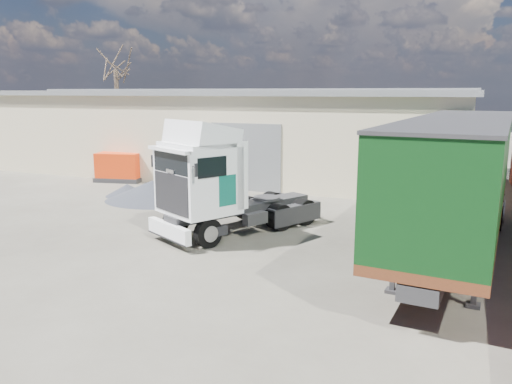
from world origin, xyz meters
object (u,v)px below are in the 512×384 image
at_px(bare_tree, 115,58).
at_px(orange_skip, 120,169).
at_px(tractor_unit, 217,187).
at_px(panel_van, 207,172).
at_px(box_trailer, 457,172).

bearing_deg(bare_tree, orange_skip, -52.15).
bearing_deg(orange_skip, tractor_unit, -49.35).
bearing_deg(bare_tree, panel_van, -37.14).
bearing_deg(orange_skip, bare_tree, 115.55).
bearing_deg(tractor_unit, box_trailer, 35.30).
distance_m(tractor_unit, box_trailer, 8.20).
relative_size(tractor_unit, panel_van, 1.36).
bearing_deg(bare_tree, box_trailer, -32.65).
bearing_deg(box_trailer, tractor_unit, -167.22).
height_order(bare_tree, tractor_unit, bare_tree).
bearing_deg(box_trailer, orange_skip, 164.54).
height_order(bare_tree, box_trailer, bare_tree).
distance_m(bare_tree, tractor_unit, 26.62).
relative_size(bare_tree, panel_van, 1.95).
height_order(tractor_unit, box_trailer, box_trailer).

